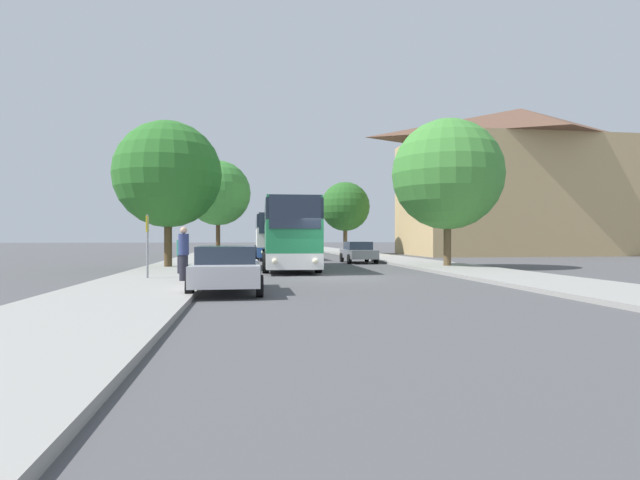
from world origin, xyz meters
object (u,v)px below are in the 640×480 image
object	(u,v)px
bus_middle	(273,236)
tree_left_far	(218,193)
bus_front	(289,234)
bus_stop_sign	(147,239)
parked_car_left_curb	(227,268)
parked_car_right_near	(358,252)
tree_left_near	(168,175)
pedestrian_waiting_near	(184,253)
pedestrian_waiting_far	(181,254)
tree_right_mid	(345,207)
tree_right_near	(447,175)

from	to	relation	value
bus_middle	tree_left_far	distance (m)	9.61
bus_front	bus_stop_sign	size ratio (longest dim) A/B	4.50
bus_middle	bus_stop_sign	size ratio (longest dim) A/B	5.07
parked_car_left_curb	parked_car_right_near	xyz separation A→B (m)	(7.82, 16.72, -0.01)
bus_front	tree_left_near	distance (m)	6.99
bus_front	bus_middle	xyz separation A→B (m)	(-0.16, 13.88, -0.05)
pedestrian_waiting_near	tree_left_far	size ratio (longest dim) A/B	0.22
pedestrian_waiting_far	tree_left_near	xyz separation A→B (m)	(-1.33, 5.26, 3.99)
parked_car_right_near	pedestrian_waiting_near	distance (m)	16.95
tree_left_far	tree_right_mid	xyz separation A→B (m)	(12.36, 1.01, -1.10)
bus_front	pedestrian_waiting_far	size ratio (longest dim) A/B	6.62
bus_middle	tree_right_mid	distance (m)	11.68
tree_right_mid	bus_stop_sign	bearing A→B (deg)	-114.45
bus_stop_sign	tree_right_mid	world-z (taller)	tree_right_mid
pedestrian_waiting_far	parked_car_left_curb	bearing A→B (deg)	149.34
parked_car_right_near	tree_left_near	distance (m)	13.14
bus_middle	tree_left_near	xyz separation A→B (m)	(-6.10, -13.46, 3.13)
pedestrian_waiting_far	tree_right_near	distance (m)	14.66
tree_left_far	bus_middle	bearing A→B (deg)	-57.18
pedestrian_waiting_far	tree_left_far	distance (m)	26.52
bus_stop_sign	tree_right_near	xyz separation A→B (m)	(14.40, 6.30, 3.44)
parked_car_right_near	tree_left_near	world-z (taller)	tree_left_near
bus_front	parked_car_left_curb	size ratio (longest dim) A/B	2.43
bus_front	tree_left_near	bearing A→B (deg)	177.80
parked_car_left_curb	bus_front	bearing A→B (deg)	76.10
parked_car_left_curb	tree_right_near	distance (m)	15.93
bus_front	pedestrian_waiting_far	distance (m)	6.97
bus_middle	parked_car_right_near	world-z (taller)	bus_middle
pedestrian_waiting_near	tree_right_mid	xyz separation A→B (m)	(11.83, 30.71, 3.63)
bus_front	tree_right_mid	distance (m)	23.62
parked_car_left_curb	pedestrian_waiting_far	world-z (taller)	pedestrian_waiting_far
bus_stop_sign	tree_left_far	world-z (taller)	tree_left_far
tree_left_far	tree_right_near	size ratio (longest dim) A/B	1.10
bus_front	parked_car_left_curb	distance (m)	11.52
bus_middle	tree_left_far	size ratio (longest dim) A/B	1.38
tree_left_far	tree_left_near	bearing A→B (deg)	-93.75
pedestrian_waiting_far	tree_left_far	world-z (taller)	tree_left_far
bus_front	tree_right_near	world-z (taller)	tree_right_near
bus_stop_sign	tree_left_near	bearing A→B (deg)	93.04
bus_front	parked_car_right_near	world-z (taller)	bus_front
parked_car_left_curb	pedestrian_waiting_far	bearing A→B (deg)	109.07
pedestrian_waiting_far	parked_car_right_near	bearing A→B (deg)	-93.32
bus_stop_sign	pedestrian_waiting_far	distance (m)	2.51
parked_car_right_near	tree_right_mid	world-z (taller)	tree_right_mid
bus_front	bus_stop_sign	distance (m)	9.19
parked_car_right_near	bus_front	bearing A→B (deg)	48.25
parked_car_right_near	pedestrian_waiting_far	distance (m)	14.45
pedestrian_waiting_near	parked_car_left_curb	bearing A→B (deg)	131.16
parked_car_right_near	pedestrian_waiting_far	size ratio (longest dim) A/B	2.58
tree_left_near	tree_right_mid	distance (m)	25.77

